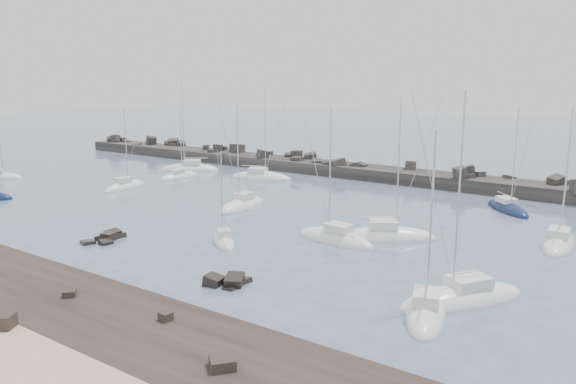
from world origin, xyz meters
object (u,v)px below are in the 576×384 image
object	(u,v)px
sailboat_1	(179,177)
sailboat_8	(507,210)
sailboat_10	(559,244)
sailboat_13	(189,170)
sailboat_9	(335,240)
sailboat_11	(462,300)
sailboat_3	(125,187)
sailboat_6	(242,206)
sailboat_7	(388,237)
sailboat_4	(261,178)
sailboat_5	(224,241)
sailboat_14	(426,313)
sailboat_0	(0,178)

from	to	relation	value
sailboat_1	sailboat_8	distance (m)	49.71
sailboat_10	sailboat_13	distance (m)	61.61
sailboat_9	sailboat_10	world-z (taller)	sailboat_10
sailboat_11	sailboat_3	bearing A→B (deg)	165.73
sailboat_6	sailboat_9	size ratio (longest dim) A/B	0.98
sailboat_9	sailboat_13	bearing A→B (deg)	152.01
sailboat_7	sailboat_9	size ratio (longest dim) A/B	1.07
sailboat_10	sailboat_11	distance (m)	19.45
sailboat_6	sailboat_7	xyz separation A→B (m)	(20.80, -2.26, 0.00)
sailboat_4	sailboat_7	world-z (taller)	sailboat_4
sailboat_3	sailboat_13	distance (m)	16.92
sailboat_4	sailboat_6	size ratio (longest dim) A/B	1.12
sailboat_9	sailboat_5	bearing A→B (deg)	-142.75
sailboat_1	sailboat_4	size ratio (longest dim) A/B	0.77
sailboat_4	sailboat_1	bearing A→B (deg)	-149.02
sailboat_3	sailboat_4	size ratio (longest dim) A/B	0.79
sailboat_6	sailboat_14	size ratio (longest dim) A/B	1.02
sailboat_10	sailboat_13	bearing A→B (deg)	169.57
sailboat_1	sailboat_6	distance (m)	23.93
sailboat_7	sailboat_9	xyz separation A→B (m)	(-3.93, -3.79, -0.00)
sailboat_3	sailboat_9	bearing A→B (deg)	-8.49
sailboat_9	sailboat_10	size ratio (longest dim) A/B	1.00
sailboat_1	sailboat_13	size ratio (longest dim) A/B	0.76
sailboat_5	sailboat_13	bearing A→B (deg)	138.91
sailboat_3	sailboat_6	world-z (taller)	sailboat_6
sailboat_4	sailboat_10	distance (m)	47.17
sailboat_5	sailboat_7	distance (m)	16.46
sailboat_0	sailboat_11	distance (m)	76.83
sailboat_4	sailboat_3	bearing A→B (deg)	-123.77
sailboat_3	sailboat_5	world-z (taller)	sailboat_3
sailboat_10	sailboat_4	bearing A→B (deg)	165.32
sailboat_8	sailboat_13	size ratio (longest dim) A/B	0.84
sailboat_11	sailboat_13	size ratio (longest dim) A/B	1.02
sailboat_13	sailboat_1	bearing A→B (deg)	-58.78
sailboat_1	sailboat_14	xyz separation A→B (m)	(52.42, -28.05, 0.03)
sailboat_1	sailboat_9	bearing A→B (deg)	-23.06
sailboat_4	sailboat_6	world-z (taller)	sailboat_4
sailboat_4	sailboat_10	size ratio (longest dim) A/B	1.10
sailboat_14	sailboat_5	bearing A→B (deg)	167.60
sailboat_10	sailboat_13	size ratio (longest dim) A/B	0.90
sailboat_1	sailboat_10	xyz separation A→B (m)	(56.96, -5.15, 0.02)
sailboat_7	sailboat_0	bearing A→B (deg)	-176.07
sailboat_0	sailboat_9	distance (m)	61.22
sailboat_7	sailboat_9	bearing A→B (deg)	-136.04
sailboat_10	sailboat_14	xyz separation A→B (m)	(-4.54, -22.90, 0.01)
sailboat_8	sailboat_13	bearing A→B (deg)	-179.09
sailboat_8	sailboat_10	size ratio (longest dim) A/B	0.93
sailboat_0	sailboat_3	world-z (taller)	sailboat_3
sailboat_5	sailboat_14	xyz separation A→B (m)	(22.74, -5.00, 0.02)
sailboat_13	sailboat_14	distance (m)	65.59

